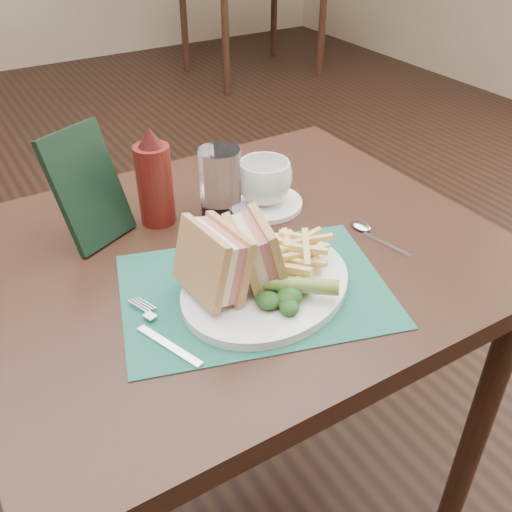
{
  "coord_description": "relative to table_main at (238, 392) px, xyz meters",
  "views": [
    {
      "loc": [
        -0.4,
        -1.23,
        1.3
      ],
      "look_at": [
        -0.02,
        -0.6,
        0.8
      ],
      "focal_mm": 40.0,
      "sensor_mm": 36.0,
      "label": 1
    }
  ],
  "objects": [
    {
      "name": "spoon",
      "position": [
        0.23,
        -0.11,
        0.38
      ],
      "size": [
        0.06,
        0.15,
        0.01
      ],
      "primitive_type": null,
      "rotation": [
        0.0,
        0.0,
        0.21
      ],
      "color": "silver",
      "rests_on": "table_main"
    },
    {
      "name": "table_bg_right",
      "position": [
        1.81,
        2.97,
        0.0
      ],
      "size": [
        0.9,
        0.75,
        0.75
      ],
      "primitive_type": null,
      "color": "black",
      "rests_on": "ground"
    },
    {
      "name": "placemat",
      "position": [
        -0.03,
        -0.13,
        0.38
      ],
      "size": [
        0.48,
        0.4,
        0.0
      ],
      "primitive_type": "cube",
      "rotation": [
        0.0,
        0.0,
        -0.29
      ],
      "color": "#1B5747",
      "rests_on": "table_main"
    },
    {
      "name": "fork",
      "position": [
        -0.2,
        -0.15,
        0.38
      ],
      "size": [
        0.09,
        0.17,
        0.01
      ],
      "primitive_type": null,
      "rotation": [
        0.0,
        0.0,
        0.34
      ],
      "color": "silver",
      "rests_on": "placemat"
    },
    {
      "name": "floor",
      "position": [
        0.0,
        0.5,
        -0.38
      ],
      "size": [
        7.0,
        7.0,
        0.0
      ],
      "primitive_type": "plane",
      "color": "black",
      "rests_on": "ground"
    },
    {
      "name": "sandwich_half_a",
      "position": [
        -0.12,
        -0.12,
        0.45
      ],
      "size": [
        0.09,
        0.12,
        0.12
      ],
      "primitive_type": null,
      "rotation": [
        0.0,
        0.24,
        0.09
      ],
      "color": "tan",
      "rests_on": "plate"
    },
    {
      "name": "ketchup_bottle",
      "position": [
        -0.08,
        0.15,
        0.47
      ],
      "size": [
        0.07,
        0.07,
        0.19
      ],
      "primitive_type": null,
      "rotation": [
        0.0,
        0.0,
        0.16
      ],
      "color": "#5A140F",
      "rests_on": "table_main"
    },
    {
      "name": "pickle_spear",
      "position": [
        0.0,
        -0.19,
        0.41
      ],
      "size": [
        0.11,
        0.1,
        0.03
      ],
      "primitive_type": "cylinder",
      "rotation": [
        1.54,
        0.0,
        0.87
      ],
      "color": "olive",
      "rests_on": "plate"
    },
    {
      "name": "drinking_glass",
      "position": [
        0.04,
        0.12,
        0.44
      ],
      "size": [
        0.08,
        0.08,
        0.13
      ],
      "primitive_type": "cylinder",
      "rotation": [
        0.0,
        0.0,
        -0.02
      ],
      "color": "silver",
      "rests_on": "table_main"
    },
    {
      "name": "fries_pile",
      "position": [
        0.05,
        -0.12,
        0.42
      ],
      "size": [
        0.18,
        0.2,
        0.05
      ],
      "primitive_type": null,
      "color": "#EECE77",
      "rests_on": "plate"
    },
    {
      "name": "kale_garnish",
      "position": [
        -0.02,
        -0.2,
        0.41
      ],
      "size": [
        0.11,
        0.08,
        0.03
      ],
      "primitive_type": null,
      "color": "#193D16",
      "rests_on": "plate"
    },
    {
      "name": "check_presenter",
      "position": [
        -0.2,
        0.15,
        0.48
      ],
      "size": [
        0.15,
        0.12,
        0.2
      ],
      "primitive_type": "cube",
      "rotation": [
        -0.31,
        0.0,
        0.45
      ],
      "color": "black",
      "rests_on": "table_main"
    },
    {
      "name": "plate",
      "position": [
        -0.02,
        -0.13,
        0.38
      ],
      "size": [
        0.37,
        0.34,
        0.01
      ],
      "primitive_type": null,
      "rotation": [
        0.0,
        0.0,
        0.42
      ],
      "color": "white",
      "rests_on": "placemat"
    },
    {
      "name": "table_main",
      "position": [
        0.0,
        0.0,
        0.0
      ],
      "size": [
        0.9,
        0.75,
        0.75
      ],
      "primitive_type": null,
      "color": "black",
      "rests_on": "ground"
    },
    {
      "name": "sandwich_half_b",
      "position": [
        -0.05,
        -0.12,
        0.45
      ],
      "size": [
        0.1,
        0.12,
        0.11
      ],
      "primitive_type": null,
      "rotation": [
        0.0,
        -0.24,
        -0.25
      ],
      "color": "tan",
      "rests_on": "plate"
    },
    {
      "name": "saucer",
      "position": [
        0.12,
        0.1,
        0.38
      ],
      "size": [
        0.16,
        0.16,
        0.01
      ],
      "primitive_type": "cylinder",
      "rotation": [
        0.0,
        0.0,
        0.08
      ],
      "color": "white",
      "rests_on": "table_main"
    },
    {
      "name": "coffee_cup",
      "position": [
        0.12,
        0.1,
        0.43
      ],
      "size": [
        0.15,
        0.15,
        0.08
      ],
      "primitive_type": "imported",
      "rotation": [
        0.0,
        0.0,
        0.98
      ],
      "color": "white",
      "rests_on": "saucer"
    }
  ]
}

